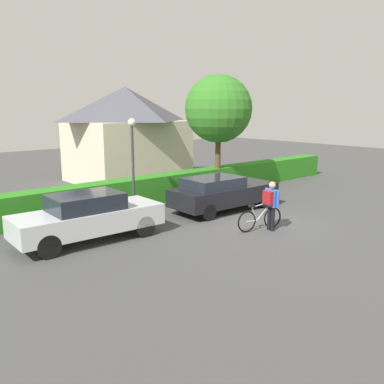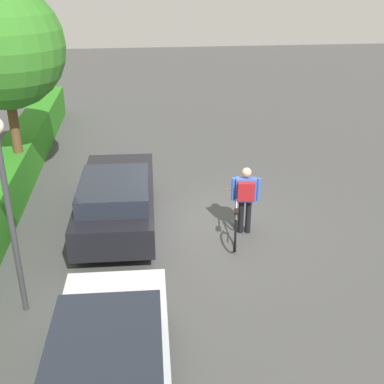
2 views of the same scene
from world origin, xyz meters
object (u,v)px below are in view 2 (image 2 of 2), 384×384
at_px(parked_car_far, 117,198).
at_px(street_lamp, 6,190).
at_px(person_rider, 246,195).
at_px(tree_kerbside, 2,47).
at_px(parked_car_near, 108,382).
at_px(bicycle, 236,223).

distance_m(parked_car_far, street_lamp, 3.82).
height_order(person_rider, street_lamp, street_lamp).
distance_m(parked_car_far, tree_kerbside, 4.75).
height_order(parked_car_far, person_rider, person_rider).
bearing_deg(parked_car_far, tree_kerbside, 48.42).
xyz_separation_m(parked_car_near, person_rider, (5.02, -2.93, 0.21)).
bearing_deg(tree_kerbside, parked_car_near, -161.85).
distance_m(parked_car_near, street_lamp, 3.54).
distance_m(parked_car_near, person_rider, 5.82).
relative_size(parked_car_near, bicycle, 2.61).
bearing_deg(street_lamp, tree_kerbside, 10.75).
bearing_deg(parked_car_near, bicycle, -29.21).
bearing_deg(tree_kerbside, person_rider, -118.77).
relative_size(bicycle, tree_kerbside, 0.32).
xyz_separation_m(street_lamp, tree_kerbside, (5.39, 1.02, 1.52)).
distance_m(parked_car_far, bicycle, 2.87).
bearing_deg(parked_car_near, tree_kerbside, 18.15).
bearing_deg(person_rider, parked_car_near, 149.70).
distance_m(bicycle, street_lamp, 5.19).
bearing_deg(street_lamp, parked_car_near, -148.93).
distance_m(bicycle, tree_kerbside, 7.18).
xyz_separation_m(parked_car_far, bicycle, (-0.94, -2.69, -0.34)).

